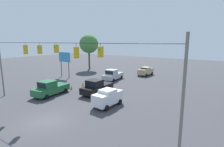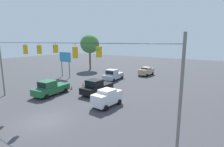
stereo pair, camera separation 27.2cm
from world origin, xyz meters
The scene contains 14 objects.
ground_plane centered at (0.00, 0.00, 0.00)m, with size 140.00×140.00×0.00m, color #3D3D42.
overhead_signal_span centered at (0.07, -1.65, 5.26)m, with size 23.60×0.38×8.01m.
sedan_tan_withflow_deep centered at (1.40, -26.62, 0.96)m, with size 2.34×4.34×1.83m.
pickup_truck_silver_withflow_far centered at (4.81, -18.52, 0.98)m, with size 2.64×5.35×2.12m.
pickup_truck_black_withflow_mid centered at (1.65, -9.66, 0.98)m, with size 2.30×5.41×2.12m.
sedan_white_crossing_near centered at (-2.51, -6.56, 1.04)m, with size 2.13×3.97×2.00m.
pickup_truck_green_parked_shoulder centered at (6.61, -5.47, 0.98)m, with size 2.64×5.49×2.12m.
traffic_cone_nearest centered at (6.58, -3.79, 0.32)m, with size 0.36×0.36×0.64m, color orange.
traffic_cone_second centered at (6.36, -6.46, 0.32)m, with size 0.36×0.36×0.64m, color orange.
traffic_cone_third centered at (6.35, -9.13, 0.32)m, with size 0.36×0.36×0.64m, color orange.
traffic_cone_fourth centered at (6.42, -11.79, 0.32)m, with size 0.36×0.36×0.64m, color orange.
traffic_cone_fifth centered at (6.46, -14.61, 0.32)m, with size 0.36×0.36×0.64m, color orange.
roadside_billboard centered at (14.75, -15.28, 3.78)m, with size 3.30×0.16×5.25m.
tree_horizon_left centered at (17.45, -26.06, 6.77)m, with size 4.95×4.95×9.29m.
Camera 2 is at (-14.05, 9.17, 7.47)m, focal length 28.00 mm.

